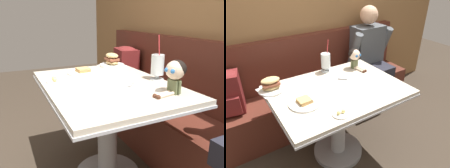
% 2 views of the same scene
% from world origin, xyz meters
% --- Properties ---
extents(wood_panel_wall, '(4.40, 0.08, 2.40)m').
position_xyz_m(wood_panel_wall, '(0.00, 1.05, 1.20)').
color(wood_panel_wall, olive).
rests_on(wood_panel_wall, ground).
extents(booth_bench, '(2.60, 0.48, 1.00)m').
position_xyz_m(booth_bench, '(0.00, 0.81, 0.33)').
color(booth_bench, '#512319').
rests_on(booth_bench, ground).
extents(diner_table, '(1.11, 0.81, 0.74)m').
position_xyz_m(diner_table, '(0.00, 0.18, 0.54)').
color(diner_table, beige).
rests_on(diner_table, ground).
extents(toast_plate, '(0.25, 0.25, 0.04)m').
position_xyz_m(toast_plate, '(-0.33, 0.13, 0.75)').
color(toast_plate, white).
rests_on(toast_plate, diner_table).
extents(milkshake_glass, '(0.10, 0.10, 0.32)m').
position_xyz_m(milkshake_glass, '(0.08, 0.53, 0.84)').
color(milkshake_glass, silver).
rests_on(milkshake_glass, diner_table).
extents(sandwich_plate, '(0.23, 0.23, 0.12)m').
position_xyz_m(sandwich_plate, '(-0.48, 0.45, 0.79)').
color(sandwich_plate, white).
rests_on(sandwich_plate, diner_table).
extents(butter_saucer, '(0.12, 0.12, 0.04)m').
position_xyz_m(butter_saucer, '(-0.18, -0.13, 0.75)').
color(butter_saucer, white).
rests_on(butter_saucer, diner_table).
extents(butter_knife, '(0.18, 0.18, 0.01)m').
position_xyz_m(butter_knife, '(0.15, 0.27, 0.74)').
color(butter_knife, silver).
rests_on(butter_knife, diner_table).
extents(seated_doll, '(0.13, 0.23, 0.20)m').
position_xyz_m(seated_doll, '(0.36, 0.44, 0.87)').
color(seated_doll, '#5B6642').
rests_on(seated_doll, diner_table).
extents(backpack, '(0.33, 0.29, 0.41)m').
position_xyz_m(backpack, '(-0.82, 0.78, 0.66)').
color(backpack, maroon).
rests_on(backpack, booth_bench).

